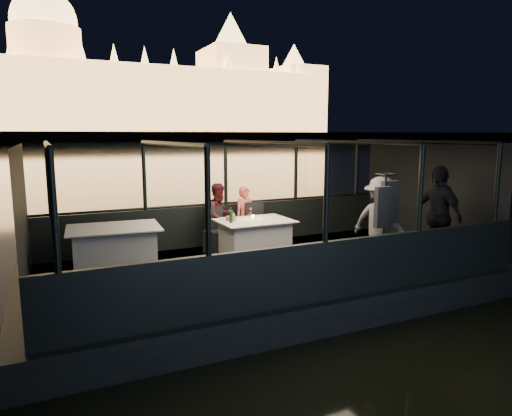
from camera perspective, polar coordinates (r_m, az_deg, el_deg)
name	(u,v)px	position (r m, az deg, el deg)	size (l,w,h in m)	color
river_water	(65,152)	(87.60, -22.76, 6.49)	(500.00, 500.00, 0.00)	black
boat_hull	(265,291)	(8.83, 1.12, -10.36)	(8.60, 4.40, 1.00)	black
boat_deck	(265,267)	(8.68, 1.13, -7.37)	(8.00, 4.00, 0.04)	black
gunwale_port	(226,224)	(10.35, -3.75, -2.01)	(8.00, 0.08, 0.90)	black
gunwale_starboard	(324,271)	(6.89, 8.56, -7.82)	(8.00, 0.08, 0.90)	black
cabin_glass_port	(226,173)	(10.19, -3.82, 4.35)	(8.00, 0.02, 1.40)	#99B2B2
cabin_glass_starboard	(326,194)	(6.65, 8.79, 1.71)	(8.00, 0.02, 1.40)	#99B2B2
cabin_roof_glass	(265,143)	(8.33, 1.18, 8.12)	(8.00, 4.00, 0.02)	#99B2B2
end_wall_fore	(23,223)	(7.59, -27.09, -1.71)	(0.02, 4.00, 2.30)	black
end_wall_aft	(427,194)	(10.79, 20.59, 1.64)	(0.02, 4.00, 2.30)	black
canopy_ribs	(265,206)	(8.43, 1.15, 0.28)	(8.00, 4.00, 2.30)	black
embankment	(51,140)	(217.51, -24.30, 7.81)	(400.00, 140.00, 6.00)	#423D33
parliament_building	(47,60)	(184.36, -24.69, 16.44)	(220.00, 32.00, 60.00)	#F2D18C
dining_table_central	(255,239)	(9.17, -0.16, -3.86)	(1.45, 1.05, 0.77)	silver
dining_table_aft	(115,252)	(8.52, -17.22, -5.28)	(1.59, 1.15, 0.84)	silver
chair_port_left	(217,232)	(9.54, -4.87, -2.98)	(0.44, 0.44, 0.95)	black
chair_port_right	(258,228)	(9.86, 0.28, -2.55)	(0.46, 0.46, 0.99)	black
coat_stand	(384,224)	(8.35, 15.70, -1.89)	(0.51, 0.41, 1.82)	black
person_woman_coral	(245,213)	(10.01, -1.34, -0.63)	(0.48, 0.32, 1.33)	#D8584E
person_man_maroon	(220,215)	(9.84, -4.56, -0.83)	(0.69, 0.53, 1.43)	#421217
passenger_stripe	(380,221)	(8.85, 15.22, -1.59)	(1.09, 0.61, 1.69)	silver
passenger_dark	(437,219)	(9.38, 21.70, -1.32)	(1.11, 0.47, 1.88)	black
wine_bottle	(231,215)	(8.78, -3.13, -0.93)	(0.06, 0.06, 0.30)	#14381E
bread_basket	(231,218)	(9.08, -3.13, -1.30)	(0.22, 0.22, 0.09)	brown
amber_candle	(253,217)	(9.22, -0.42, -1.12)	(0.05, 0.05, 0.07)	#F2AF3C
plate_near	(267,218)	(9.28, 1.41, -1.27)	(0.24, 0.24, 0.02)	white
plate_far	(224,218)	(9.26, -3.99, -1.30)	(0.23, 0.23, 0.01)	white
wine_glass_white	(233,218)	(8.83, -2.83, -1.22)	(0.06, 0.06, 0.18)	white
wine_glass_red	(251,212)	(9.48, -0.68, -0.50)	(0.06, 0.06, 0.17)	silver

